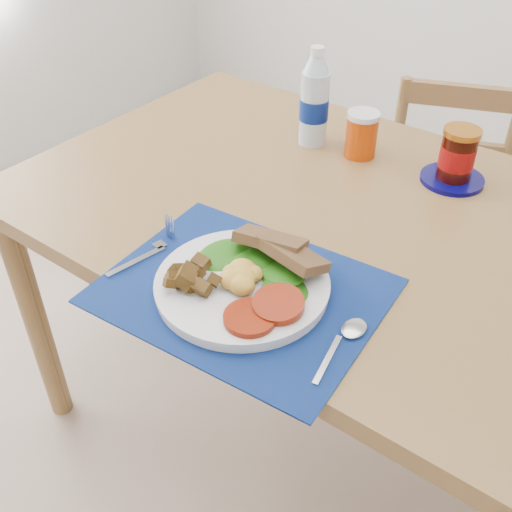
{
  "coord_description": "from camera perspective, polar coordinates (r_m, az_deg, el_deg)",
  "views": [
    {
      "loc": [
        0.49,
        -0.75,
        1.44
      ],
      "look_at": [
        0.0,
        -0.09,
        0.8
      ],
      "focal_mm": 42.0,
      "sensor_mm": 36.0,
      "label": 1
    }
  ],
  "objects": [
    {
      "name": "juice_glass",
      "position": [
        1.46,
        10.0,
        11.23
      ],
      "size": [
        0.07,
        0.07,
        0.1
      ],
      "primitive_type": "cylinder",
      "color": "#B23504",
      "rests_on": "table"
    },
    {
      "name": "jam_on_saucer",
      "position": [
        1.4,
        18.56,
        8.76
      ],
      "size": [
        0.14,
        0.14,
        0.13
      ],
      "color": "#05044C",
      "rests_on": "table"
    },
    {
      "name": "table",
      "position": [
        1.32,
        7.54,
        1.52
      ],
      "size": [
        1.4,
        0.9,
        0.75
      ],
      "color": "brown",
      "rests_on": "ground"
    },
    {
      "name": "spoon",
      "position": [
        0.97,
        8.51,
        -7.83
      ],
      "size": [
        0.04,
        0.16,
        0.0
      ],
      "rotation": [
        0.0,
        0.0,
        0.19
      ],
      "color": "#B2B5BA",
      "rests_on": "placemat"
    },
    {
      "name": "placemat",
      "position": [
        1.05,
        -1.31,
        -3.33
      ],
      "size": [
        0.5,
        0.4,
        0.0
      ],
      "primitive_type": "cube",
      "rotation": [
        0.0,
        0.0,
        0.07
      ],
      "color": "#03042F",
      "rests_on": "table"
    },
    {
      "name": "ground",
      "position": [
        1.7,
        1.92,
        -20.35
      ],
      "size": [
        4.0,
        4.0,
        0.0
      ],
      "primitive_type": "plane",
      "color": "gray",
      "rests_on": "ground"
    },
    {
      "name": "water_bottle",
      "position": [
        1.48,
        5.57,
        14.34
      ],
      "size": [
        0.07,
        0.07,
        0.24
      ],
      "color": "#ADBFCC",
      "rests_on": "table"
    },
    {
      "name": "fork",
      "position": [
        1.15,
        -9.95,
        0.48
      ],
      "size": [
        0.04,
        0.18,
        0.0
      ],
      "rotation": [
        0.0,
        0.0,
        -0.19
      ],
      "color": "#B2B5BA",
      "rests_on": "placemat"
    },
    {
      "name": "breakfast_plate",
      "position": [
        1.03,
        -1.74,
        -2.37
      ],
      "size": [
        0.3,
        0.3,
        0.07
      ],
      "rotation": [
        0.0,
        0.0,
        0.06
      ],
      "color": "silver",
      "rests_on": "placemat"
    },
    {
      "name": "chair_far",
      "position": [
        1.98,
        17.49,
        8.19
      ],
      "size": [
        0.47,
        0.46,
        1.0
      ],
      "rotation": [
        0.0,
        0.0,
        3.52
      ],
      "color": "brown",
      "rests_on": "ground"
    }
  ]
}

